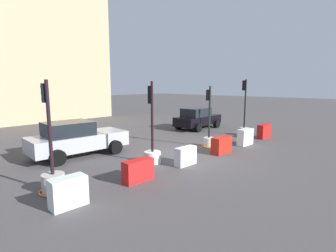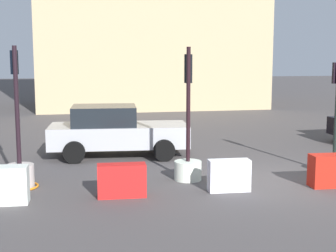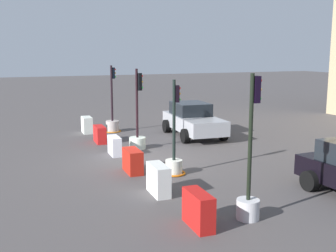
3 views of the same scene
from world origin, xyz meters
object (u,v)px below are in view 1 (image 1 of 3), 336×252
at_px(traffic_light_1, 152,149).
at_px(traffic_light_3, 244,123).
at_px(construction_barrier_0, 68,192).
at_px(car_black_sedan, 197,118).
at_px(construction_barrier_4, 245,137).
at_px(traffic_light_2, 209,137).
at_px(construction_barrier_5, 264,131).
at_px(construction_barrier_2, 186,156).
at_px(traffic_light_0, 53,175).
at_px(construction_barrier_3, 221,145).
at_px(car_silver_hatchback, 76,139).
at_px(construction_barrier_1, 138,171).

xyz_separation_m(traffic_light_1, traffic_light_3, (8.41, 0.05, 0.19)).
bearing_deg(construction_barrier_0, car_black_sedan, 21.79).
bearing_deg(traffic_light_3, construction_barrier_4, -151.64).
distance_m(traffic_light_1, traffic_light_2, 4.12).
bearing_deg(construction_barrier_5, construction_barrier_2, 179.32).
bearing_deg(traffic_light_0, traffic_light_3, -0.00).
bearing_deg(construction_barrier_3, construction_barrier_0, 179.55).
xyz_separation_m(traffic_light_1, traffic_light_2, (4.12, -0.09, -0.06)).
relative_size(construction_barrier_5, car_silver_hatchback, 0.25).
bearing_deg(traffic_light_1, car_silver_hatchback, 114.77).
relative_size(construction_barrier_0, construction_barrier_2, 0.98).
relative_size(traffic_light_0, car_silver_hatchback, 0.76).
height_order(traffic_light_0, construction_barrier_1, traffic_light_0).
bearing_deg(construction_barrier_4, traffic_light_1, 167.02).
bearing_deg(construction_barrier_5, traffic_light_1, 170.98).
distance_m(construction_barrier_1, car_silver_hatchback, 4.70).
distance_m(construction_barrier_3, car_black_sedan, 7.31).
xyz_separation_m(construction_barrier_0, construction_barrier_3, (7.78, -0.06, -0.01)).
bearing_deg(construction_barrier_2, construction_barrier_1, 179.56).
height_order(construction_barrier_4, car_silver_hatchback, car_silver_hatchback).
bearing_deg(construction_barrier_2, traffic_light_1, 120.19).
xyz_separation_m(construction_barrier_4, construction_barrier_5, (2.53, 0.02, -0.02)).
distance_m(traffic_light_0, car_silver_hatchback, 4.32).
distance_m(construction_barrier_5, car_black_sedan, 5.22).
height_order(construction_barrier_4, construction_barrier_5, construction_barrier_4).
relative_size(traffic_light_0, traffic_light_1, 1.00).
relative_size(traffic_light_2, construction_barrier_4, 2.98).
distance_m(traffic_light_3, construction_barrier_1, 10.35).
bearing_deg(traffic_light_0, car_silver_hatchback, 52.13).
height_order(traffic_light_2, construction_barrier_4, traffic_light_2).
bearing_deg(construction_barrier_5, car_black_sedan, 88.63).
distance_m(traffic_light_0, construction_barrier_0, 1.34).
relative_size(traffic_light_1, construction_barrier_1, 3.05).
distance_m(traffic_light_0, traffic_light_2, 8.37).
distance_m(traffic_light_0, car_black_sedan, 13.29).
bearing_deg(construction_barrier_0, construction_barrier_4, -0.41).
xyz_separation_m(traffic_light_0, car_silver_hatchback, (2.65, 3.40, 0.27)).
distance_m(construction_barrier_3, construction_barrier_4, 2.46).
height_order(construction_barrier_0, construction_barrier_3, construction_barrier_0).
relative_size(traffic_light_1, construction_barrier_0, 3.47).
relative_size(construction_barrier_2, car_silver_hatchback, 0.22).
height_order(traffic_light_1, construction_barrier_2, traffic_light_1).
height_order(construction_barrier_2, construction_barrier_4, construction_barrier_4).
xyz_separation_m(construction_barrier_3, car_black_sedan, (5.11, 5.22, 0.39)).
distance_m(construction_barrier_0, construction_barrier_4, 10.24).
bearing_deg(car_black_sedan, traffic_light_0, -163.24).
height_order(construction_barrier_0, construction_barrier_4, construction_barrier_4).
xyz_separation_m(construction_barrier_2, construction_barrier_4, (5.11, -0.11, 0.06)).
height_order(traffic_light_3, car_silver_hatchback, traffic_light_3).
bearing_deg(construction_barrier_1, construction_barrier_4, -0.94).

